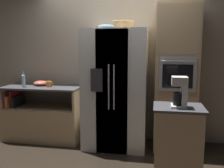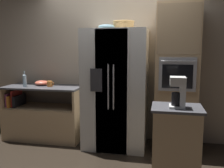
{
  "view_description": "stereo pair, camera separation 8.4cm",
  "coord_description": "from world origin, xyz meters",
  "views": [
    {
      "loc": [
        0.72,
        -3.81,
        1.58
      ],
      "look_at": [
        0.05,
        -0.06,
        1.02
      ],
      "focal_mm": 40.0,
      "sensor_mm": 36.0,
      "label": 1
    },
    {
      "loc": [
        0.8,
        -3.79,
        1.58
      ],
      "look_at": [
        0.05,
        -0.06,
        1.02
      ],
      "focal_mm": 40.0,
      "sensor_mm": 36.0,
      "label": 2
    }
  ],
  "objects": [
    {
      "name": "wall_oven",
      "position": [
        1.01,
        0.1,
        1.11
      ],
      "size": [
        0.62,
        0.67,
        2.21
      ],
      "color": "tan",
      "rests_on": "ground_plane"
    },
    {
      "name": "mixing_bowl",
      "position": [
        -1.26,
        0.2,
        0.96
      ],
      "size": [
        0.25,
        0.25,
        0.08
      ],
      "color": "#DB664C",
      "rests_on": "counter_left"
    },
    {
      "name": "mug",
      "position": [
        -1.06,
        0.08,
        0.97
      ],
      "size": [
        0.13,
        0.09,
        0.1
      ],
      "color": "orange",
      "rests_on": "counter_left"
    },
    {
      "name": "refrigerator",
      "position": [
        0.09,
        0.02,
        0.93
      ],
      "size": [
        0.97,
        0.79,
        1.85
      ],
      "color": "silver",
      "rests_on": "ground_plane"
    },
    {
      "name": "island_counter",
      "position": [
        0.98,
        -0.93,
        0.46
      ],
      "size": [
        0.57,
        0.48,
        0.91
      ],
      "color": "tan",
      "rests_on": "ground_plane"
    },
    {
      "name": "coffee_maker",
      "position": [
        0.99,
        -0.97,
        1.1
      ],
      "size": [
        0.17,
        0.19,
        0.35
      ],
      "color": "white",
      "rests_on": "island_counter"
    },
    {
      "name": "fruit_bowl",
      "position": [
        -0.05,
        0.01,
        1.89
      ],
      "size": [
        0.26,
        0.26,
        0.08
      ],
      "color": "#668C99",
      "rests_on": "refrigerator"
    },
    {
      "name": "wall_back",
      "position": [
        0.0,
        0.44,
        1.4
      ],
      "size": [
        12.0,
        0.06,
        2.8
      ],
      "color": "tan",
      "rests_on": "ground_plane"
    },
    {
      "name": "counter_left",
      "position": [
        -1.2,
        0.1,
        0.34
      ],
      "size": [
        1.32,
        0.6,
        0.92
      ],
      "color": "tan",
      "rests_on": "ground_plane"
    },
    {
      "name": "wicker_basket",
      "position": [
        0.2,
        0.08,
        1.92
      ],
      "size": [
        0.33,
        0.33,
        0.13
      ],
      "color": "tan",
      "rests_on": "refrigerator"
    },
    {
      "name": "bottle_tall",
      "position": [
        -1.47,
        -0.01,
        1.04
      ],
      "size": [
        0.06,
        0.06,
        0.26
      ],
      "color": "silver",
      "rests_on": "counter_left"
    },
    {
      "name": "ground_plane",
      "position": [
        0.0,
        0.0,
        0.0
      ],
      "size": [
        20.0,
        20.0,
        0.0
      ],
      "primitive_type": "plane",
      "color": "black"
    }
  ]
}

